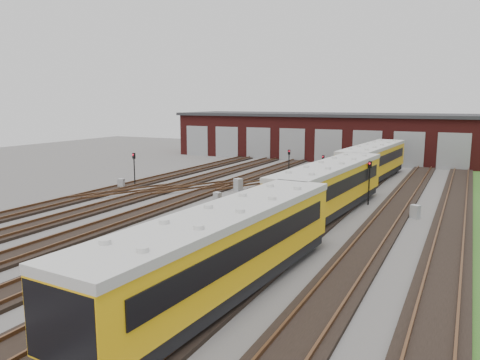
% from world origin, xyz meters
% --- Properties ---
extents(ground, '(120.00, 120.00, 0.00)m').
position_xyz_m(ground, '(0.00, 0.00, 0.00)').
color(ground, '#4C4947').
rests_on(ground, ground).
extents(track_network, '(30.40, 70.00, 0.33)m').
position_xyz_m(track_network, '(-0.17, 0.59, 0.11)').
color(track_network, black).
rests_on(track_network, ground).
extents(maintenance_shed, '(51.00, 12.50, 6.35)m').
position_xyz_m(maintenance_shed, '(-0.01, 39.97, 3.20)').
color(maintenance_shed, '#4F1513').
rests_on(maintenance_shed, ground).
extents(metro_train, '(3.99, 48.29, 3.33)m').
position_xyz_m(metro_train, '(6.00, 6.22, 2.04)').
color(metro_train, black).
rests_on(metro_train, ground).
extents(signal_mast_0, '(0.30, 0.28, 3.19)m').
position_xyz_m(signal_mast_0, '(-13.82, 9.12, 2.06)').
color(signal_mast_0, black).
rests_on(signal_mast_0, ground).
extents(signal_mast_1, '(0.28, 0.27, 3.30)m').
position_xyz_m(signal_mast_1, '(-1.31, 17.45, 2.09)').
color(signal_mast_1, black).
rests_on(signal_mast_1, ground).
extents(signal_mast_2, '(0.25, 0.23, 2.70)m').
position_xyz_m(signal_mast_2, '(1.60, 19.39, 1.74)').
color(signal_mast_2, black).
rests_on(signal_mast_2, ground).
extents(signal_mast_3, '(0.28, 0.26, 3.44)m').
position_xyz_m(signal_mast_3, '(7.85, 10.58, 2.19)').
color(signal_mast_3, black).
rests_on(signal_mast_3, ground).
extents(relay_cabinet_0, '(0.64, 0.57, 0.91)m').
position_xyz_m(relay_cabinet_0, '(-14.20, 7.62, 0.45)').
color(relay_cabinet_0, '#9B9EA0').
rests_on(relay_cabinet_0, ground).
extents(relay_cabinet_1, '(0.86, 0.80, 1.15)m').
position_xyz_m(relay_cabinet_1, '(-3.81, 11.20, 0.57)').
color(relay_cabinet_1, '#9B9EA0').
rests_on(relay_cabinet_1, ground).
extents(relay_cabinet_2, '(0.64, 0.58, 0.91)m').
position_xyz_m(relay_cabinet_2, '(-2.97, 5.83, 0.45)').
color(relay_cabinet_2, '#9B9EA0').
rests_on(relay_cabinet_2, ground).
extents(relay_cabinet_3, '(0.71, 0.64, 1.01)m').
position_xyz_m(relay_cabinet_3, '(2.38, 29.00, 0.50)').
color(relay_cabinet_3, '#9B9EA0').
rests_on(relay_cabinet_3, ground).
extents(relay_cabinet_4, '(0.71, 0.65, 0.95)m').
position_xyz_m(relay_cabinet_4, '(11.61, 7.64, 0.47)').
color(relay_cabinet_4, '#9B9EA0').
rests_on(relay_cabinet_4, ground).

